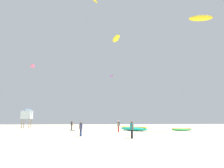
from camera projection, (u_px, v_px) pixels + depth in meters
The scene contains 13 objects.
ground_plane at pixel (138, 145), 15.35m from camera, with size 120.00×120.00×0.00m, color beige.
person_foreground at pixel (132, 128), 20.50m from camera, with size 0.37×0.54×1.66m.
person_midground at pixel (81, 128), 22.96m from camera, with size 0.35×0.48×1.57m.
person_left at pixel (72, 124), 36.77m from camera, with size 0.36×0.48×1.59m.
person_right at pixel (118, 125), 29.93m from camera, with size 0.38×0.51×1.66m.
kite_grounded_near at pixel (134, 129), 33.39m from camera, with size 4.60×5.27×0.67m.
kite_grounded_mid at pixel (182, 130), 33.66m from camera, with size 3.35×1.30×0.41m.
lifeguard_tower at pixel (27, 113), 44.65m from camera, with size 2.30×2.30×4.15m.
kite_aloft_0 at pixel (116, 39), 37.38m from camera, with size 1.43×3.56×0.47m.
kite_aloft_1 at pixel (94, 0), 45.99m from camera, with size 2.07×2.76×0.54m.
kite_aloft_2 at pixel (33, 66), 55.22m from camera, with size 2.37×3.75×0.65m.
kite_aloft_3 at pixel (111, 76), 52.97m from camera, with size 1.04×2.28×0.34m.
kite_aloft_4 at pixel (201, 18), 36.09m from camera, with size 4.14×1.94×0.96m.
Camera 1 is at (-3.36, -15.62, 1.86)m, focal length 33.75 mm.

